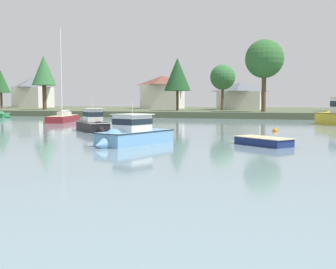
# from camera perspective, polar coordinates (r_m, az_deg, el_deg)

# --- Properties ---
(far_shore_bank) EXTENTS (205.67, 56.36, 1.04)m
(far_shore_bank) POSITION_cam_1_polar(r_m,az_deg,el_deg) (96.76, 8.95, 3.17)
(far_shore_bank) COLOR #4C563D
(far_shore_bank) RESTS_ON ground
(cruiser_skyblue) EXTENTS (4.28, 7.03, 3.68)m
(cruiser_skyblue) POSITION_cam_1_polar(r_m,az_deg,el_deg) (28.18, -5.33, -0.45)
(cruiser_skyblue) COLOR #669ECC
(cruiser_skyblue) RESTS_ON ground
(cruiser_black) EXTENTS (5.93, 6.37, 3.85)m
(cruiser_black) POSITION_cam_1_polar(r_m,az_deg,el_deg) (41.07, -10.11, 1.16)
(cruiser_black) COLOR black
(cruiser_black) RESTS_ON ground
(dinghy_navy) EXTENTS (4.20, 3.86, 0.76)m
(dinghy_navy) POSITION_cam_1_polar(r_m,az_deg,el_deg) (28.42, 12.91, -1.09)
(dinghy_navy) COLOR navy
(dinghy_navy) RESTS_ON ground
(sailboat_maroon) EXTENTS (4.38, 8.85, 13.24)m
(sailboat_maroon) POSITION_cam_1_polar(r_m,az_deg,el_deg) (59.96, -14.11, 1.95)
(sailboat_maroon) COLOR maroon
(sailboat_maroon) RESTS_ON ground
(mooring_buoy_orange) EXTENTS (0.50, 0.50, 0.55)m
(mooring_buoy_orange) POSITION_cam_1_polar(r_m,az_deg,el_deg) (41.28, 14.43, 0.52)
(mooring_buoy_orange) COLOR orange
(mooring_buoy_orange) RESTS_ON ground
(shore_tree_left) EXTENTS (4.43, 4.43, 9.20)m
(shore_tree_left) POSITION_cam_1_polar(r_m,az_deg,el_deg) (108.76, -21.91, 6.72)
(shore_tree_left) COLOR brown
(shore_tree_left) RESTS_ON far_shore_bank
(shore_tree_center_right) EXTENTS (5.01, 5.01, 9.06)m
(shore_tree_center_right) POSITION_cam_1_polar(r_m,az_deg,el_deg) (84.09, 7.50, 7.77)
(shore_tree_center_right) COLOR brown
(shore_tree_center_right) RESTS_ON far_shore_bank
(shore_tree_right_mid) EXTENTS (4.99, 4.99, 11.22)m
(shore_tree_right_mid) POSITION_cam_1_polar(r_m,az_deg,el_deg) (91.00, -16.63, 8.32)
(shore_tree_right_mid) COLOR brown
(shore_tree_right_mid) RESTS_ON far_shore_bank
(shore_tree_left_mid) EXTENTS (5.10, 5.10, 9.99)m
(shore_tree_left_mid) POSITION_cam_1_polar(r_m,az_deg,el_deg) (79.63, 1.30, 8.22)
(shore_tree_left_mid) COLOR brown
(shore_tree_left_mid) RESTS_ON far_shore_bank
(shore_tree_right) EXTENTS (6.53, 6.53, 12.26)m
(shore_tree_right) POSITION_cam_1_polar(r_m,az_deg,el_deg) (73.68, 13.05, 10.00)
(shore_tree_right) COLOR brown
(shore_tree_right) RESTS_ON far_shore_bank
(cottage_eastern) EXTENTS (9.69, 9.84, 5.90)m
(cottage_eastern) POSITION_cam_1_polar(r_m,az_deg,el_deg) (92.51, 9.89, 5.31)
(cottage_eastern) COLOR silver
(cottage_eastern) RESTS_ON far_shore_bank
(cottage_hillside) EXTENTS (9.40, 8.70, 7.82)m
(cottage_hillside) POSITION_cam_1_polar(r_m,az_deg,el_deg) (99.73, -0.72, 5.89)
(cottage_hillside) COLOR silver
(cottage_hillside) RESTS_ON far_shore_bank
(cottage_near_water) EXTENTS (9.06, 8.42, 8.24)m
(cottage_near_water) POSITION_cam_1_polar(r_m,az_deg,el_deg) (120.40, -17.98, 5.57)
(cottage_near_water) COLOR silver
(cottage_near_water) RESTS_ON far_shore_bank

